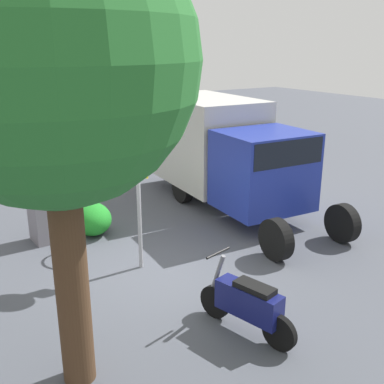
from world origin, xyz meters
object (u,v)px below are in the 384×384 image
object	(u,v)px
bike_rack_hoop	(62,261)
street_tree	(52,64)
stop_sign	(137,168)
utility_cabinet	(41,219)
motorcycle	(248,304)
box_truck_near	(222,148)

from	to	relation	value
bike_rack_hoop	street_tree	bearing A→B (deg)	166.66
stop_sign	street_tree	world-z (taller)	street_tree
street_tree	utility_cabinet	size ratio (longest dim) A/B	5.36
motorcycle	utility_cabinet	distance (m)	5.55
utility_cabinet	bike_rack_hoop	xyz separation A→B (m)	(-1.25, -0.03, -0.54)
motorcycle	bike_rack_hoop	distance (m)	4.40
stop_sign	utility_cabinet	bearing A→B (deg)	29.10
motorcycle	street_tree	bearing A→B (deg)	66.42
box_truck_near	bike_rack_hoop	world-z (taller)	box_truck_near
motorcycle	street_tree	world-z (taller)	street_tree
stop_sign	box_truck_near	bearing A→B (deg)	-57.06
utility_cabinet	bike_rack_hoop	distance (m)	1.36
box_truck_near	street_tree	xyz separation A→B (m)	(-4.91, 5.88, 2.53)
stop_sign	street_tree	xyz separation A→B (m)	(-2.49, 2.14, 2.03)
street_tree	utility_cabinet	distance (m)	6.09
motorcycle	bike_rack_hoop	xyz separation A→B (m)	(4.02, 1.70, -0.52)
box_truck_near	motorcycle	xyz separation A→B (m)	(-5.33, 3.32, -1.07)
street_tree	bike_rack_hoop	bearing A→B (deg)	-13.34
street_tree	stop_sign	bearing A→B (deg)	-40.66
bike_rack_hoop	box_truck_near	bearing A→B (deg)	-75.48
motorcycle	bike_rack_hoop	bearing A→B (deg)	8.51
motorcycle	stop_sign	distance (m)	3.33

